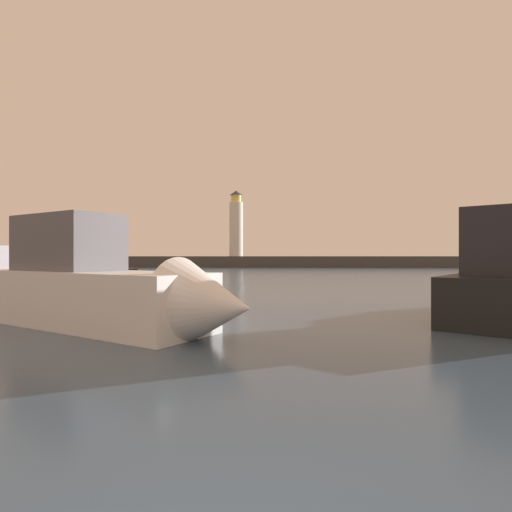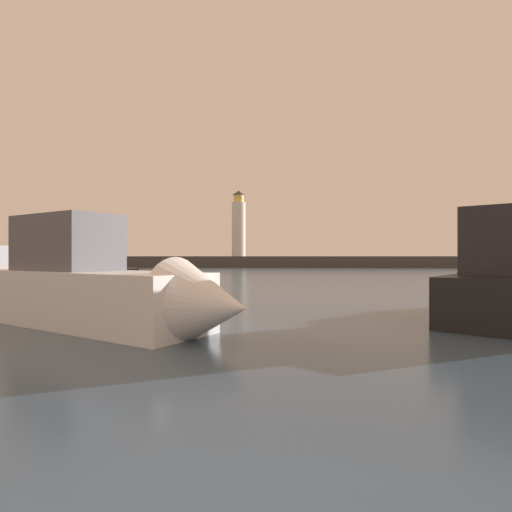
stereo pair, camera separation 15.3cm
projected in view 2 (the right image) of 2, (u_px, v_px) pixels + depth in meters
ground_plane at (273, 278)px, 36.14m from camera, size 220.00×220.00×0.00m
breakwater at (276, 262)px, 70.85m from camera, size 89.87×4.02×1.90m
lighthouse at (239, 225)px, 71.19m from camera, size 2.35×2.35×11.37m
motorboat_0 at (106, 288)px, 11.02m from camera, size 8.92×6.35×3.35m
motorboat_2 at (74, 274)px, 29.61m from camera, size 8.10×5.38×2.85m
motorboat_3 at (20, 278)px, 21.99m from camera, size 6.07×7.82×2.87m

